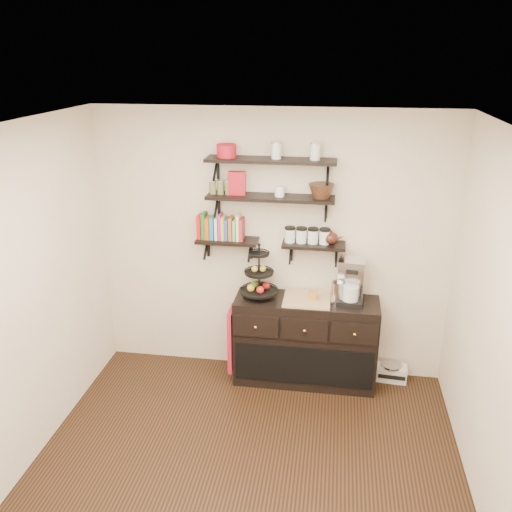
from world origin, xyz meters
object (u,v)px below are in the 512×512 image
at_px(sideboard, 305,341).
at_px(radio, 391,372).
at_px(coffee_maker, 351,281).
at_px(fruit_stand, 259,280).

xyz_separation_m(sideboard, radio, (0.88, 0.12, -0.36)).
bearing_deg(coffee_maker, fruit_stand, -171.98).
relative_size(sideboard, fruit_stand, 2.61).
height_order(sideboard, fruit_stand, fruit_stand).
distance_m(coffee_maker, radio, 1.13).
height_order(sideboard, radio, sideboard).
bearing_deg(sideboard, fruit_stand, 179.51).
bearing_deg(sideboard, coffee_maker, 4.25).
distance_m(sideboard, fruit_stand, 0.79).
height_order(fruit_stand, coffee_maker, fruit_stand).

